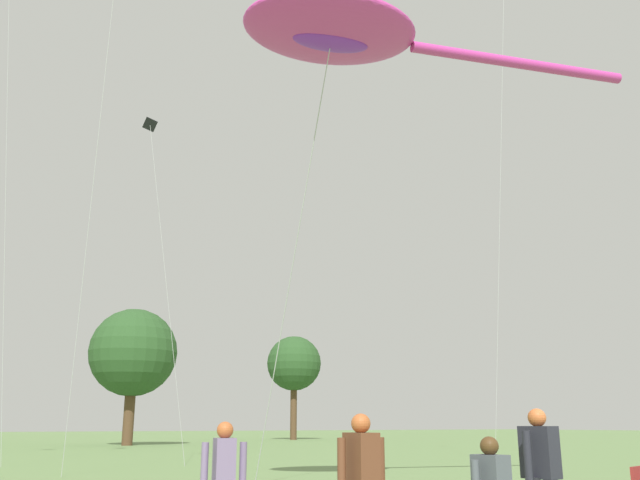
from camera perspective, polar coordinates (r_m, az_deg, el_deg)
The scene contains 7 objects.
big_show_kite at distance 17.69m, azimuth 1.62°, elevation 16.85°, with size 10.55×6.99×11.28m.
person_child_front at distance 7.98m, azimuth 3.47°, elevation -19.11°, with size 0.59×0.43×1.64m.
person_tall_center at distance 8.93m, azimuth -8.00°, elevation -18.87°, with size 0.55×0.44×1.55m.
person_redhead_woman at distance 9.42m, azimuth 17.83°, elevation -17.55°, with size 0.61×0.47×1.72m.
small_kite_tiny_distant at distance 29.09m, azimuth -13.57°, elevation 5.95°, with size 2.38×0.56×13.79m.
tree_oak_left at distance 71.73m, azimuth -2.17°, elevation -10.22°, with size 5.52×5.52×10.31m.
tree_broad_distant at distance 54.62m, azimuth -15.21°, elevation -9.01°, with size 6.56×6.56×10.06m.
Camera 1 is at (-7.95, -5.18, 1.52)m, focal length 38.63 mm.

